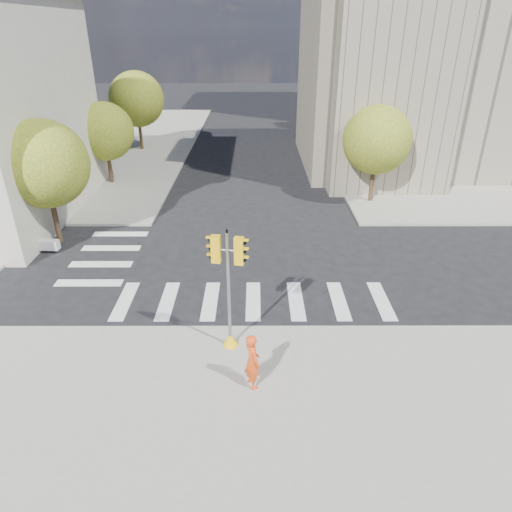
{
  "coord_description": "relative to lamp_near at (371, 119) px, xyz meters",
  "views": [
    {
      "loc": [
        -0.02,
        -18.26,
        10.33
      ],
      "look_at": [
        0.02,
        -1.97,
        2.1
      ],
      "focal_mm": 32.0,
      "sensor_mm": 36.0,
      "label": 1
    }
  ],
  "objects": [
    {
      "name": "lamp_near",
      "position": [
        0.0,
        0.0,
        0.0
      ],
      "size": [
        0.35,
        0.18,
        8.11
      ],
      "color": "black",
      "rests_on": "sidewalk_far_right"
    },
    {
      "name": "tree_lw_near",
      "position": [
        -18.5,
        -10.0,
        -0.38
      ],
      "size": [
        4.4,
        4.4,
        6.41
      ],
      "color": "#382616",
      "rests_on": "ground"
    },
    {
      "name": "tree_lw_mid",
      "position": [
        -18.5,
        0.0,
        -0.82
      ],
      "size": [
        4.0,
        4.0,
        5.77
      ],
      "color": "#382616",
      "rests_on": "ground"
    },
    {
      "name": "photographer",
      "position": [
        -8.11,
        -21.19,
        -3.47
      ],
      "size": [
        0.72,
        0.83,
        1.91
      ],
      "primitive_type": "imported",
      "rotation": [
        0.0,
        0.0,
        2.03
      ],
      "color": "#EF4816",
      "rests_on": "sidewalk_near"
    },
    {
      "name": "planter_wall",
      "position": [
        -21.0,
        -11.15,
        -4.18
      ],
      "size": [
        6.01,
        0.8,
        0.5
      ],
      "primitive_type": "cube",
      "rotation": [
        0.0,
        0.0,
        -0.07
      ],
      "color": "silver",
      "rests_on": "sidewalk_left_near"
    },
    {
      "name": "traffic_signal",
      "position": [
        -8.9,
        -19.15,
        -2.53
      ],
      "size": [
        1.08,
        0.56,
        4.48
      ],
      "rotation": [
        0.0,
        0.0,
        -0.18
      ],
      "color": "yellow",
      "rests_on": "sidewalk_near"
    },
    {
      "name": "lamp_far",
      "position": [
        0.0,
        14.0,
        0.0
      ],
      "size": [
        0.35,
        0.18,
        8.11
      ],
      "color": "black",
      "rests_on": "sidewalk_far_right"
    },
    {
      "name": "sidewalk_far_right",
      "position": [
        12.0,
        12.0,
        -4.5
      ],
      "size": [
        28.0,
        40.0,
        0.15
      ],
      "primitive_type": "cube",
      "color": "gray",
      "rests_on": "ground"
    },
    {
      "name": "civic_building",
      "position": [
        7.59,
        5.12,
        2.68
      ],
      "size": [
        26.0,
        16.0,
        19.39
      ],
      "color": "gray",
      "rests_on": "ground"
    },
    {
      "name": "tree_re_far",
      "position": [
        -0.5,
        20.0,
        -0.71
      ],
      "size": [
        4.0,
        4.0,
        5.88
      ],
      "color": "#382616",
      "rests_on": "ground"
    },
    {
      "name": "sidewalk_near",
      "position": [
        -8.0,
        -25.0,
        -4.5
      ],
      "size": [
        30.0,
        14.0,
        0.15
      ],
      "primitive_type": "cube",
      "color": "gray",
      "rests_on": "ground"
    },
    {
      "name": "tree_lw_far",
      "position": [
        -18.5,
        10.0,
        -0.04
      ],
      "size": [
        4.8,
        4.8,
        6.95
      ],
      "color": "#382616",
      "rests_on": "ground"
    },
    {
      "name": "tree_re_mid",
      "position": [
        -0.5,
        8.0,
        -0.23
      ],
      "size": [
        4.6,
        4.6,
        6.66
      ],
      "color": "#382616",
      "rests_on": "ground"
    },
    {
      "name": "ground",
      "position": [
        -8.0,
        -14.0,
        -4.58
      ],
      "size": [
        160.0,
        160.0,
        0.0
      ],
      "primitive_type": "plane",
      "color": "black",
      "rests_on": "ground"
    },
    {
      "name": "tree_re_near",
      "position": [
        -0.5,
        -4.0,
        -0.53
      ],
      "size": [
        4.2,
        4.2,
        6.16
      ],
      "color": "#382616",
      "rests_on": "ground"
    },
    {
      "name": "sidewalk_far_left",
      "position": [
        -28.0,
        12.0,
        -4.5
      ],
      "size": [
        28.0,
        40.0,
        0.15
      ],
      "primitive_type": "cube",
      "color": "gray",
      "rests_on": "ground"
    }
  ]
}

